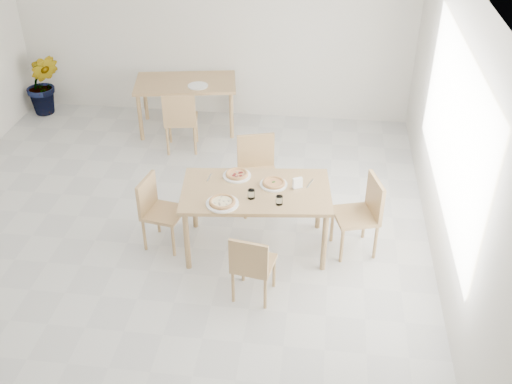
# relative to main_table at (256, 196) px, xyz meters

# --- Properties ---
(room) EXTENTS (7.28, 7.00, 7.00)m
(room) POSITION_rel_main_table_xyz_m (1.91, 0.18, 0.83)
(room) COLOR silver
(room) RESTS_ON ground
(main_table) EXTENTS (1.65, 1.05, 0.75)m
(main_table) POSITION_rel_main_table_xyz_m (0.00, 0.00, 0.00)
(main_table) COLOR tan
(main_table) RESTS_ON ground
(chair_south) EXTENTS (0.44, 0.44, 0.77)m
(chair_south) POSITION_rel_main_table_xyz_m (0.06, -0.84, -0.22)
(chair_south) COLOR tan
(chair_south) RESTS_ON ground
(chair_north) EXTENTS (0.55, 0.55, 0.90)m
(chair_north) POSITION_rel_main_table_xyz_m (-0.09, 0.85, -0.15)
(chair_north) COLOR tan
(chair_north) RESTS_ON ground
(chair_west) EXTENTS (0.47, 0.47, 0.81)m
(chair_west) POSITION_rel_main_table_xyz_m (-1.08, -0.05, -0.20)
(chair_west) COLOR tan
(chair_west) RESTS_ON ground
(chair_east) EXTENTS (0.54, 0.54, 0.88)m
(chair_east) POSITION_rel_main_table_xyz_m (1.14, 0.11, -0.16)
(chair_east) COLOR tan
(chair_east) RESTS_ON ground
(plate_margherita) EXTENTS (0.29, 0.29, 0.02)m
(plate_margherita) POSITION_rel_main_table_xyz_m (0.17, 0.11, 0.09)
(plate_margherita) COLOR white
(plate_margherita) RESTS_ON main_table
(plate_mushroom) EXTENTS (0.33, 0.33, 0.02)m
(plate_mushroom) POSITION_rel_main_table_xyz_m (-0.31, -0.31, 0.09)
(plate_mushroom) COLOR white
(plate_mushroom) RESTS_ON main_table
(plate_pepperoni) EXTENTS (0.31, 0.31, 0.02)m
(plate_pepperoni) POSITION_rel_main_table_xyz_m (-0.24, 0.24, 0.09)
(plate_pepperoni) COLOR white
(plate_pepperoni) RESTS_ON main_table
(pizza_margherita) EXTENTS (0.32, 0.32, 0.03)m
(pizza_margherita) POSITION_rel_main_table_xyz_m (0.17, 0.11, 0.11)
(pizza_margherita) COLOR #E2A96A
(pizza_margherita) RESTS_ON plate_margherita
(pizza_mushroom) EXTENTS (0.28, 0.28, 0.03)m
(pizza_mushroom) POSITION_rel_main_table_xyz_m (-0.31, -0.31, 0.11)
(pizza_mushroom) COLOR #E2A96A
(pizza_mushroom) RESTS_ON plate_mushroom
(pizza_pepperoni) EXTENTS (0.27, 0.27, 0.03)m
(pizza_pepperoni) POSITION_rel_main_table_xyz_m (-0.24, 0.24, 0.11)
(pizza_pepperoni) COLOR #E2A96A
(pizza_pepperoni) RESTS_ON plate_pepperoni
(tumbler_a) EXTENTS (0.07, 0.07, 0.10)m
(tumbler_a) POSITION_rel_main_table_xyz_m (-0.03, -0.16, 0.13)
(tumbler_a) COLOR white
(tumbler_a) RESTS_ON main_table
(tumbler_b) EXTENTS (0.07, 0.07, 0.09)m
(tumbler_b) POSITION_rel_main_table_xyz_m (0.27, -0.24, 0.13)
(tumbler_b) COLOR white
(tumbler_b) RESTS_ON main_table
(napkin_holder) EXTENTS (0.12, 0.10, 0.12)m
(napkin_holder) POSITION_rel_main_table_xyz_m (0.43, 0.08, 0.14)
(napkin_holder) COLOR silver
(napkin_holder) RESTS_ON main_table
(fork_a) EXTENTS (0.07, 0.19, 0.01)m
(fork_a) POSITION_rel_main_table_xyz_m (0.56, 0.18, 0.08)
(fork_a) COLOR silver
(fork_a) RESTS_ON main_table
(fork_b) EXTENTS (0.03, 0.17, 0.01)m
(fork_b) POSITION_rel_main_table_xyz_m (-0.53, 0.18, 0.08)
(fork_b) COLOR silver
(fork_b) RESTS_ON main_table
(second_table) EXTENTS (1.58, 1.07, 0.75)m
(second_table) POSITION_rel_main_table_xyz_m (-1.38, 2.78, -0.01)
(second_table) COLOR tan
(second_table) RESTS_ON ground
(chair_back_s) EXTENTS (0.51, 0.51, 0.90)m
(chair_back_s) POSITION_rel_main_table_xyz_m (-1.31, 2.05, -0.15)
(chair_back_s) COLOR tan
(chair_back_s) RESTS_ON ground
(chair_back_n) EXTENTS (0.50, 0.50, 0.77)m
(chair_back_n) POSITION_rel_main_table_xyz_m (-1.55, 3.56, -0.22)
(chair_back_n) COLOR tan
(chair_back_n) RESTS_ON ground
(plate_empty) EXTENTS (0.29, 0.29, 0.02)m
(plate_empty) POSITION_rel_main_table_xyz_m (-1.17, 2.63, 0.09)
(plate_empty) COLOR white
(plate_empty) RESTS_ON second_table
(potted_plant) EXTENTS (0.63, 0.56, 0.98)m
(potted_plant) POSITION_rel_main_table_xyz_m (-3.72, 3.03, -0.18)
(potted_plant) COLOR #296F21
(potted_plant) RESTS_ON ground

